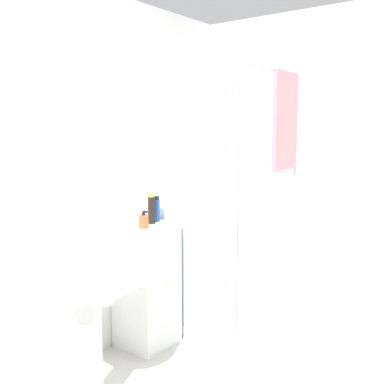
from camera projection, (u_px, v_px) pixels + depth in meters
The scene contains 7 objects.
wall_back at pixel (56, 182), 2.83m from camera, with size 6.40×0.06×2.50m, color white.
shower_enclosure at pixel (229, 255), 3.56m from camera, with size 0.84×0.87×2.03m.
vanity_cabinet at pixel (146, 285), 3.28m from camera, with size 0.38×0.38×0.91m.
sink at pixel (87, 293), 2.44m from camera, with size 0.54×0.54×1.02m.
soap_dispenser at pixel (144, 221), 3.08m from camera, with size 0.07×0.07×0.12m.
shampoo_bottle_tall_black at pixel (152, 209), 3.23m from camera, with size 0.05×0.05×0.22m.
shampoo_bottle_blue at pixel (156, 209), 3.31m from camera, with size 0.06×0.06×0.19m.
Camera 1 is at (-1.73, -0.68, 1.58)m, focal length 42.00 mm.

